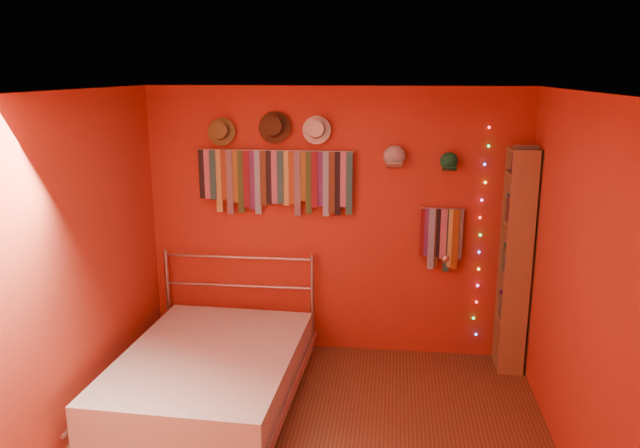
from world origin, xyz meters
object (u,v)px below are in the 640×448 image
at_px(tie_rack, 276,179).
at_px(bookshelf, 520,260).
at_px(bed, 210,374).
at_px(reading_lamp, 445,257).

relative_size(tie_rack, bookshelf, 0.72).
bearing_deg(bed, reading_lamp, 26.83).
distance_m(tie_rack, bookshelf, 2.29).
height_order(tie_rack, bed, tie_rack).
bearing_deg(tie_rack, bookshelf, -4.03).
bearing_deg(bed, bookshelf, 21.36).
relative_size(reading_lamp, bed, 0.15).
bearing_deg(bookshelf, tie_rack, 175.97).
distance_m(reading_lamp, bookshelf, 0.65).
bearing_deg(bookshelf, bed, -160.88).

